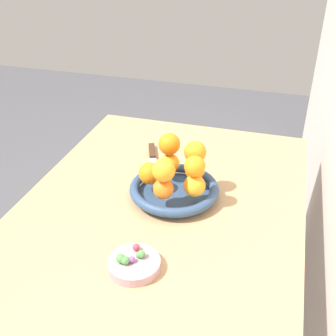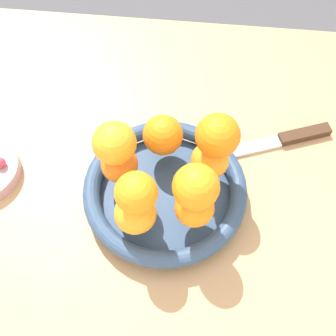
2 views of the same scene
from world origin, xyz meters
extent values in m
plane|color=#4C4C51|center=(0.00, 0.00, 0.00)|extent=(6.00, 6.00, 0.00)
cube|color=tan|center=(0.00, 0.00, 0.72)|extent=(1.10, 0.76, 0.04)
cylinder|color=tan|center=(-0.49, -0.32, 0.35)|extent=(0.05, 0.05, 0.70)
cylinder|color=navy|center=(-0.08, 0.02, 0.75)|extent=(0.20, 0.20, 0.01)
torus|color=navy|center=(-0.08, 0.02, 0.77)|extent=(0.25, 0.25, 0.03)
sphere|color=orange|center=(-0.04, 0.09, 0.81)|extent=(0.06, 0.06, 0.06)
sphere|color=orange|center=(-0.12, 0.07, 0.81)|extent=(0.06, 0.06, 0.06)
sphere|color=orange|center=(-0.14, -0.01, 0.81)|extent=(0.06, 0.06, 0.06)
sphere|color=orange|center=(-0.07, -0.04, 0.81)|extent=(0.06, 0.06, 0.06)
sphere|color=orange|center=(-0.01, 0.01, 0.81)|extent=(0.05, 0.05, 0.05)
sphere|color=orange|center=(-0.01, 0.02, 0.86)|extent=(0.06, 0.06, 0.06)
sphere|color=orange|center=(-0.15, -0.01, 0.87)|extent=(0.06, 0.06, 0.06)
sphere|color=orange|center=(-0.05, 0.09, 0.87)|extent=(0.06, 0.06, 0.06)
sphere|color=orange|center=(-0.12, 0.07, 0.87)|extent=(0.06, 0.06, 0.06)
sphere|color=#C6384C|center=(0.18, 0.01, 0.77)|extent=(0.02, 0.02, 0.02)
cube|color=#3F2819|center=(-0.30, -0.11, 0.75)|extent=(0.09, 0.05, 0.01)
cube|color=silver|center=(-0.18, -0.07, 0.74)|extent=(0.17, 0.08, 0.01)
camera|label=1|loc=(0.86, 0.28, 1.42)|focal=45.00mm
camera|label=2|loc=(-0.11, 0.32, 1.33)|focal=45.00mm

